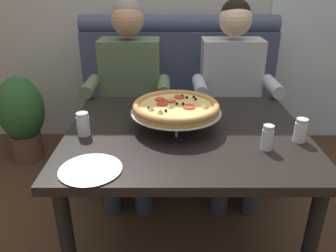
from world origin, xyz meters
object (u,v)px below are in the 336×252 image
diner_left (129,89)px  potted_plant (21,115)px  booth_bench (179,117)px  shaker_parmesan (83,126)px  plate_near_left (90,168)px  shaker_oregano (300,132)px  pizza (176,108)px  diner_right (232,89)px  shaker_pepper_flakes (267,139)px  dining_table (185,146)px

diner_left → potted_plant: diner_left is taller
booth_bench → shaker_parmesan: bearing=-115.6°
plate_near_left → shaker_parmesan: bearing=107.0°
shaker_oregano → booth_bench: bearing=115.3°
booth_bench → diner_left: diner_left is taller
shaker_oregano → plate_near_left: 0.91m
shaker_parmesan → shaker_oregano: bearing=-3.8°
diner_left → pizza: 0.71m
diner_left → diner_right: bearing=0.0°
diner_left → plate_near_left: size_ratio=5.26×
shaker_pepper_flakes → pizza: bearing=148.4°
booth_bench → diner_left: size_ratio=1.20×
plate_near_left → potted_plant: 1.65m
dining_table → plate_near_left: (-0.38, -0.36, 0.10)m
booth_bench → diner_left: 0.53m
booth_bench → dining_table: booth_bench is taller
dining_table → potted_plant: bearing=141.4°
diner_right → shaker_parmesan: bearing=-138.5°
dining_table → diner_left: size_ratio=0.89×
dining_table → shaker_parmesan: shaker_parmesan is taller
booth_bench → shaker_parmesan: (-0.47, -0.99, 0.38)m
pizza → shaker_pepper_flakes: (0.38, -0.23, -0.05)m
shaker_parmesan → plate_near_left: bearing=-73.0°
booth_bench → shaker_oregano: bearing=-64.7°
shaker_oregano → potted_plant: 2.11m
diner_right → pizza: (-0.39, -0.63, 0.12)m
potted_plant → diner_right: bearing=-11.6°
dining_table → shaker_parmesan: bearing=-173.9°
shaker_pepper_flakes → shaker_oregano: (0.17, 0.07, -0.00)m
diner_left → plate_near_left: bearing=-92.1°
booth_bench → shaker_oregano: 1.23m
shaker_pepper_flakes → plate_near_left: shaker_pepper_flakes is taller
dining_table → pizza: pizza is taller
shaker_pepper_flakes → plate_near_left: (-0.71, -0.17, -0.04)m
shaker_pepper_flakes → plate_near_left: size_ratio=0.46×
diner_right → pizza: size_ratio=2.93×
shaker_oregano → potted_plant: (-1.75, 1.12, -0.39)m
diner_right → potted_plant: size_ratio=1.82×
booth_bench → pizza: booth_bench is taller
diner_right → plate_near_left: diner_right is taller
diner_left → pizza: diner_left is taller
diner_left → shaker_parmesan: bearing=-100.3°
booth_bench → shaker_oregano: booth_bench is taller
shaker_pepper_flakes → plate_near_left: 0.73m
pizza → shaker_oregano: bearing=-16.2°
diner_left → diner_right: same height
dining_table → pizza: (-0.05, 0.04, 0.19)m
diner_right → shaker_parmesan: diner_right is taller
shaker_oregano → plate_near_left: (-0.88, -0.24, -0.04)m
pizza → shaker_pepper_flakes: pizza is taller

